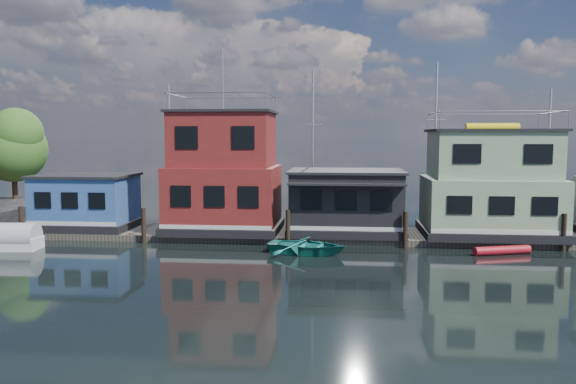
# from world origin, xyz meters

# --- Properties ---
(ground) EXTENTS (160.00, 160.00, 0.00)m
(ground) POSITION_xyz_m (0.00, 0.00, 0.00)
(ground) COLOR black
(ground) RESTS_ON ground
(dock) EXTENTS (48.00, 5.00, 0.40)m
(dock) POSITION_xyz_m (0.00, 12.00, 0.20)
(dock) COLOR #595147
(dock) RESTS_ON ground
(houseboat_blue) EXTENTS (6.40, 4.90, 3.66)m
(houseboat_blue) POSITION_xyz_m (-18.00, 12.00, 2.21)
(houseboat_blue) COLOR black
(houseboat_blue) RESTS_ON dock
(houseboat_red) EXTENTS (7.40, 5.90, 11.86)m
(houseboat_red) POSITION_xyz_m (-8.50, 12.00, 4.10)
(houseboat_red) COLOR black
(houseboat_red) RESTS_ON dock
(houseboat_dark) EXTENTS (7.40, 6.10, 4.06)m
(houseboat_dark) POSITION_xyz_m (-0.50, 11.98, 2.42)
(houseboat_dark) COLOR black
(houseboat_dark) RESTS_ON dock
(houseboat_green) EXTENTS (8.40, 5.90, 7.03)m
(houseboat_green) POSITION_xyz_m (8.50, 12.00, 3.55)
(houseboat_green) COLOR black
(houseboat_green) RESTS_ON dock
(pilings) EXTENTS (42.28, 0.28, 2.20)m
(pilings) POSITION_xyz_m (-0.33, 9.20, 1.10)
(pilings) COLOR #2D2116
(pilings) RESTS_ON ground
(background_masts) EXTENTS (36.40, 0.16, 12.00)m
(background_masts) POSITION_xyz_m (4.76, 18.00, 5.55)
(background_masts) COLOR silver
(background_masts) RESTS_ON ground
(dinghy_teal) EXTENTS (4.95, 3.94, 0.92)m
(dinghy_teal) POSITION_xyz_m (-2.71, 6.99, 0.46)
(dinghy_teal) COLOR teal
(dinghy_teal) RESTS_ON ground
(tarp_runabout) EXTENTS (4.25, 1.96, 1.68)m
(tarp_runabout) POSITION_xyz_m (-20.52, 6.51, 0.63)
(tarp_runabout) COLOR white
(tarp_runabout) RESTS_ON ground
(red_kayak) EXTENTS (3.36, 1.47, 0.49)m
(red_kayak) POSITION_xyz_m (8.23, 7.89, 0.25)
(red_kayak) COLOR red
(red_kayak) RESTS_ON ground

